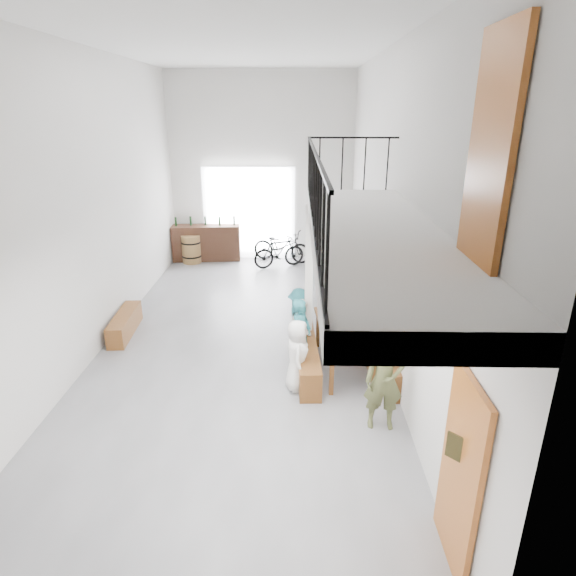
{
  "coord_description": "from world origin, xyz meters",
  "views": [
    {
      "loc": [
        1.08,
        -8.72,
        4.42
      ],
      "look_at": [
        0.92,
        -0.5,
        1.36
      ],
      "focal_mm": 30.0,
      "sensor_mm": 36.0,
      "label": 1
    }
  ],
  "objects_px": {
    "bench_inner": "(306,356)",
    "serving_counter": "(206,243)",
    "tasting_table": "(344,332)",
    "host_standing": "(384,380)",
    "side_bench": "(125,324)",
    "oak_barrel": "(191,249)",
    "bicycle_near": "(282,246)"
  },
  "relations": [
    {
      "from": "oak_barrel",
      "to": "host_standing",
      "type": "height_order",
      "value": "host_standing"
    },
    {
      "from": "host_standing",
      "to": "bicycle_near",
      "type": "height_order",
      "value": "host_standing"
    },
    {
      "from": "tasting_table",
      "to": "side_bench",
      "type": "distance_m",
      "value": 4.64
    },
    {
      "from": "tasting_table",
      "to": "serving_counter",
      "type": "distance_m",
      "value": 7.57
    },
    {
      "from": "bench_inner",
      "to": "side_bench",
      "type": "bearing_deg",
      "value": 156.94
    },
    {
      "from": "oak_barrel",
      "to": "bicycle_near",
      "type": "height_order",
      "value": "bicycle_near"
    },
    {
      "from": "host_standing",
      "to": "side_bench",
      "type": "bearing_deg",
      "value": 149.72
    },
    {
      "from": "bench_inner",
      "to": "oak_barrel",
      "type": "xyz_separation_m",
      "value": [
        -3.39,
        6.38,
        0.17
      ]
    },
    {
      "from": "tasting_table",
      "to": "oak_barrel",
      "type": "xyz_separation_m",
      "value": [
        -4.05,
        6.32,
        -0.28
      ]
    },
    {
      "from": "serving_counter",
      "to": "side_bench",
      "type": "bearing_deg",
      "value": -103.33
    },
    {
      "from": "oak_barrel",
      "to": "tasting_table",
      "type": "bearing_deg",
      "value": -57.33
    },
    {
      "from": "serving_counter",
      "to": "host_standing",
      "type": "xyz_separation_m",
      "value": [
        4.06,
        -8.35,
        0.24
      ]
    },
    {
      "from": "bench_inner",
      "to": "host_standing",
      "type": "xyz_separation_m",
      "value": [
        1.08,
        -1.66,
        0.52
      ]
    },
    {
      "from": "serving_counter",
      "to": "host_standing",
      "type": "distance_m",
      "value": 9.29
    },
    {
      "from": "side_bench",
      "to": "bicycle_near",
      "type": "xyz_separation_m",
      "value": [
        3.12,
        5.18,
        0.26
      ]
    },
    {
      "from": "oak_barrel",
      "to": "bicycle_near",
      "type": "relative_size",
      "value": 0.46
    },
    {
      "from": "side_bench",
      "to": "oak_barrel",
      "type": "relative_size",
      "value": 1.82
    },
    {
      "from": "side_bench",
      "to": "bicycle_near",
      "type": "height_order",
      "value": "bicycle_near"
    },
    {
      "from": "bench_inner",
      "to": "bicycle_near",
      "type": "relative_size",
      "value": 1.22
    },
    {
      "from": "side_bench",
      "to": "host_standing",
      "type": "relative_size",
      "value": 1.0
    },
    {
      "from": "bicycle_near",
      "to": "bench_inner",
      "type": "bearing_deg",
      "value": -155.91
    },
    {
      "from": "tasting_table",
      "to": "bicycle_near",
      "type": "xyz_separation_m",
      "value": [
        -1.3,
        6.51,
        -0.22
      ]
    },
    {
      "from": "tasting_table",
      "to": "host_standing",
      "type": "relative_size",
      "value": 1.33
    },
    {
      "from": "bench_inner",
      "to": "serving_counter",
      "type": "relative_size",
      "value": 1.09
    },
    {
      "from": "bench_inner",
      "to": "serving_counter",
      "type": "height_order",
      "value": "serving_counter"
    },
    {
      "from": "serving_counter",
      "to": "oak_barrel",
      "type": "bearing_deg",
      "value": -147.75
    },
    {
      "from": "tasting_table",
      "to": "serving_counter",
      "type": "bearing_deg",
      "value": 113.52
    },
    {
      "from": "host_standing",
      "to": "serving_counter",
      "type": "bearing_deg",
      "value": 117.8
    },
    {
      "from": "tasting_table",
      "to": "serving_counter",
      "type": "relative_size",
      "value": 1.0
    },
    {
      "from": "tasting_table",
      "to": "serving_counter",
      "type": "xyz_separation_m",
      "value": [
        -3.64,
        6.64,
        -0.16
      ]
    },
    {
      "from": "oak_barrel",
      "to": "serving_counter",
      "type": "distance_m",
      "value": 0.53
    },
    {
      "from": "serving_counter",
      "to": "bicycle_near",
      "type": "xyz_separation_m",
      "value": [
        2.34,
        -0.13,
        -0.06
      ]
    }
  ]
}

